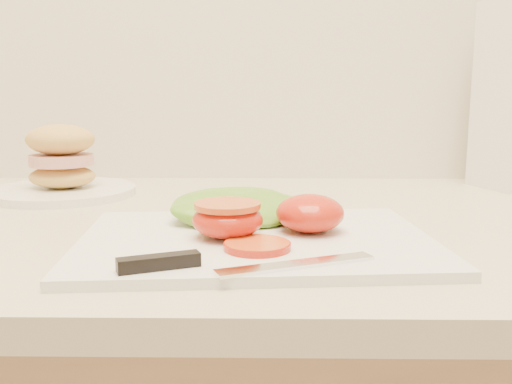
{
  "coord_description": "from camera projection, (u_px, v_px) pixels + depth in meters",
  "views": [
    {
      "loc": [
        -0.26,
        0.97,
        1.09
      ],
      "look_at": [
        -0.27,
        1.55,
        0.99
      ],
      "focal_mm": 40.0,
      "sensor_mm": 36.0,
      "label": 1
    }
  ],
  "objects": [
    {
      "name": "sandwich_plate",
      "position": [
        62.0,
        171.0,
        0.87
      ],
      "size": [
        0.22,
        0.22,
        0.11
      ],
      "rotation": [
        0.0,
        0.0,
        0.35
      ],
      "color": "white",
      "rests_on": "counter"
    },
    {
      "name": "knife",
      "position": [
        213.0,
        263.0,
        0.49
      ],
      "size": [
        0.22,
        0.07,
        0.01
      ],
      "rotation": [
        0.0,
        0.0,
        0.39
      ],
      "color": "silver",
      "rests_on": "cutting_board"
    },
    {
      "name": "lettuce_leaf_0",
      "position": [
        239.0,
        208.0,
        0.66
      ],
      "size": [
        0.18,
        0.15,
        0.03
      ],
      "primitive_type": "ellipsoid",
      "rotation": [
        0.0,
        0.0,
        0.3
      ],
      "color": "#5DA22B",
      "rests_on": "cutting_board"
    },
    {
      "name": "tomato_slice_0",
      "position": [
        257.0,
        246.0,
        0.54
      ],
      "size": [
        0.06,
        0.06,
        0.01
      ],
      "primitive_type": "cylinder",
      "color": "orange",
      "rests_on": "cutting_board"
    },
    {
      "name": "tomato_half_dome",
      "position": [
        310.0,
        213.0,
        0.61
      ],
      "size": [
        0.07,
        0.07,
        0.04
      ],
      "primitive_type": "ellipsoid",
      "color": "red",
      "rests_on": "cutting_board"
    },
    {
      "name": "tomato_half_cut",
      "position": [
        228.0,
        218.0,
        0.58
      ],
      "size": [
        0.07,
        0.07,
        0.04
      ],
      "color": "red",
      "rests_on": "cutting_board"
    },
    {
      "name": "cutting_board",
      "position": [
        256.0,
        241.0,
        0.59
      ],
      "size": [
        0.38,
        0.29,
        0.01
      ],
      "primitive_type": "cube",
      "rotation": [
        0.0,
        0.0,
        0.08
      ],
      "color": "silver",
      "rests_on": "counter"
    }
  ]
}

